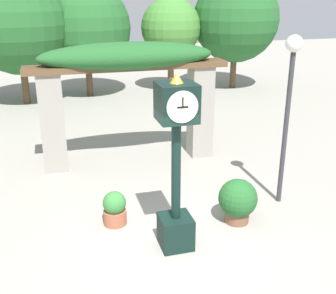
% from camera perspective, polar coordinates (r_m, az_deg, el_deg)
% --- Properties ---
extents(ground_plane, '(60.00, 60.00, 0.00)m').
position_cam_1_polar(ground_plane, '(7.79, 0.86, -13.03)').
color(ground_plane, gray).
extents(pedestal_clock, '(0.61, 0.66, 3.11)m').
position_cam_1_polar(pedestal_clock, '(6.99, 1.10, -1.95)').
color(pedestal_clock, black).
rests_on(pedestal_clock, ground).
extents(pergola, '(5.05, 1.18, 3.14)m').
position_cam_1_polar(pergola, '(10.70, -5.40, 9.63)').
color(pergola, gray).
rests_on(pergola, ground).
extents(potted_plant_near_left, '(0.45, 0.45, 0.68)m').
position_cam_1_polar(potted_plant_near_left, '(8.31, -7.23, -8.25)').
color(potted_plant_near_left, '#9E563D').
rests_on(potted_plant_near_left, ground).
extents(potted_plant_near_right, '(0.76, 0.76, 0.89)m').
position_cam_1_polar(potted_plant_near_right, '(8.36, 9.43, -7.11)').
color(potted_plant_near_right, brown).
rests_on(potted_plant_near_right, ground).
extents(lamp_post, '(0.34, 0.34, 3.52)m').
position_cam_1_polar(lamp_post, '(8.71, 16.21, 8.08)').
color(lamp_post, '#333338').
rests_on(lamp_post, ground).
extents(tree_line, '(16.40, 4.53, 5.06)m').
position_cam_1_polar(tree_line, '(18.27, -9.82, 15.94)').
color(tree_line, brown).
rests_on(tree_line, ground).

